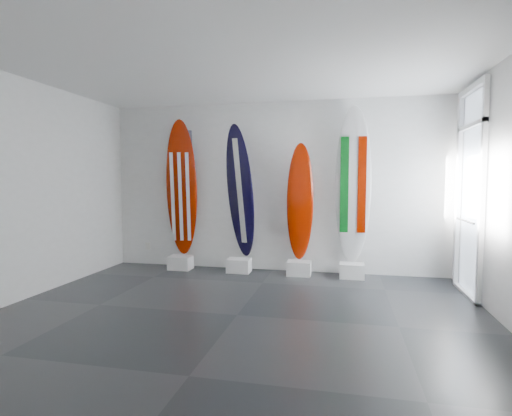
% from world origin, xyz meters
% --- Properties ---
extents(floor, '(6.00, 6.00, 0.00)m').
position_xyz_m(floor, '(0.00, 0.00, 0.00)').
color(floor, black).
rests_on(floor, ground).
extents(ceiling, '(6.00, 6.00, 0.00)m').
position_xyz_m(ceiling, '(0.00, 0.00, 3.00)').
color(ceiling, white).
rests_on(ceiling, wall_back).
extents(wall_back, '(6.00, 0.00, 6.00)m').
position_xyz_m(wall_back, '(0.00, 2.50, 1.50)').
color(wall_back, silver).
rests_on(wall_back, ground).
extents(wall_front, '(6.00, 0.00, 6.00)m').
position_xyz_m(wall_front, '(0.00, -2.50, 1.50)').
color(wall_front, silver).
rests_on(wall_front, ground).
extents(wall_left, '(0.00, 5.00, 5.00)m').
position_xyz_m(wall_left, '(-3.00, 0.00, 1.50)').
color(wall_left, silver).
rests_on(wall_left, ground).
extents(display_block_usa, '(0.40, 0.30, 0.24)m').
position_xyz_m(display_block_usa, '(-1.65, 2.18, 0.12)').
color(display_block_usa, white).
rests_on(display_block_usa, floor).
extents(surfboard_usa, '(0.62, 0.47, 2.46)m').
position_xyz_m(surfboard_usa, '(-1.65, 2.28, 1.47)').
color(surfboard_usa, '#7B1100').
rests_on(surfboard_usa, display_block_usa).
extents(display_block_navy, '(0.40, 0.30, 0.24)m').
position_xyz_m(display_block_navy, '(-0.55, 2.18, 0.12)').
color(display_block_navy, white).
rests_on(display_block_navy, floor).
extents(surfboard_navy, '(0.66, 0.60, 2.35)m').
position_xyz_m(surfboard_navy, '(-0.55, 2.28, 1.41)').
color(surfboard_navy, black).
rests_on(surfboard_navy, display_block_navy).
extents(display_block_swiss, '(0.40, 0.30, 0.24)m').
position_xyz_m(display_block_swiss, '(0.51, 2.18, 0.12)').
color(display_block_swiss, white).
rests_on(display_block_swiss, floor).
extents(surfboard_swiss, '(0.49, 0.32, 2.01)m').
position_xyz_m(surfboard_swiss, '(0.51, 2.28, 1.24)').
color(surfboard_swiss, '#7B1100').
rests_on(surfboard_swiss, display_block_swiss).
extents(display_block_italy, '(0.40, 0.30, 0.24)m').
position_xyz_m(display_block_italy, '(1.38, 2.18, 0.12)').
color(display_block_italy, white).
rests_on(display_block_italy, floor).
extents(surfboard_italy, '(0.59, 0.19, 2.60)m').
position_xyz_m(surfboard_italy, '(1.38, 2.28, 1.54)').
color(surfboard_italy, silver).
rests_on(surfboard_italy, display_block_italy).
extents(wall_outlet, '(0.09, 0.02, 0.13)m').
position_xyz_m(wall_outlet, '(-2.45, 2.48, 0.35)').
color(wall_outlet, silver).
rests_on(wall_outlet, wall_back).
extents(glass_door, '(0.12, 1.16, 2.85)m').
position_xyz_m(glass_door, '(2.97, 1.55, 1.43)').
color(glass_door, white).
rests_on(glass_door, floor).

